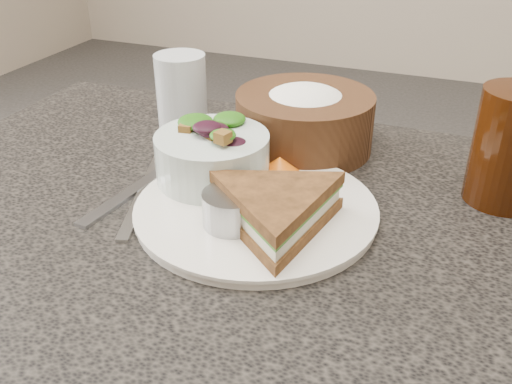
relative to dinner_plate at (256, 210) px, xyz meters
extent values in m
cylinder|color=silver|center=(0.00, 0.00, 0.00)|extent=(0.28, 0.28, 0.01)
cylinder|color=gray|center=(-0.01, -0.05, 0.03)|extent=(0.08, 0.08, 0.04)
cone|color=orange|center=(0.00, 0.08, 0.02)|extent=(0.07, 0.07, 0.03)
cube|color=#A2A5AD|center=(-0.16, -0.01, 0.00)|extent=(0.04, 0.18, 0.00)
cube|color=#B5B6B7|center=(-0.15, -0.01, 0.00)|extent=(0.08, 0.21, 0.00)
cylinder|color=silver|center=(-0.20, 0.20, 0.05)|extent=(0.09, 0.09, 0.12)
camera|label=1|loc=(0.21, -0.53, 0.35)|focal=40.00mm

